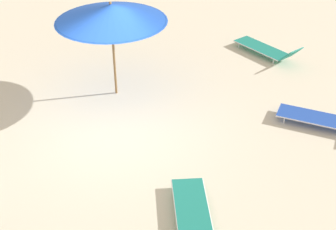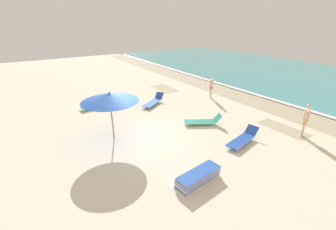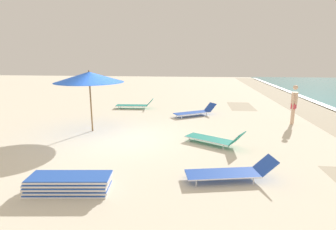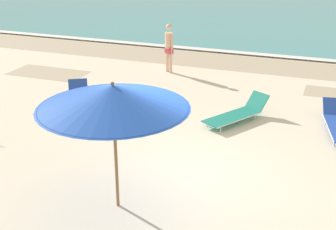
% 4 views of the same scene
% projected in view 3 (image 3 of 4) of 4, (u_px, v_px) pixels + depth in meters
% --- Properties ---
extents(ground_plane, '(60.00, 60.00, 0.16)m').
position_uv_depth(ground_plane, '(119.00, 140.00, 9.93)').
color(ground_plane, beige).
extents(beach_umbrella, '(2.72, 2.72, 2.48)m').
position_uv_depth(beach_umbrella, '(89.00, 77.00, 10.32)').
color(beach_umbrella, olive).
rests_on(beach_umbrella, ground_plane).
extents(lounger_stack, '(0.82, 1.96, 0.41)m').
position_uv_depth(lounger_stack, '(69.00, 184.00, 5.89)').
color(lounger_stack, blue).
rests_on(lounger_stack, ground_plane).
extents(sun_lounger_under_umbrella, '(1.57, 2.08, 0.61)m').
position_uv_depth(sun_lounger_under_umbrella, '(215.00, 139.00, 9.06)').
color(sun_lounger_under_umbrella, '#1E8475').
rests_on(sun_lounger_under_umbrella, ground_plane).
extents(sun_lounger_beside_umbrella, '(0.74, 2.23, 0.59)m').
position_uv_depth(sun_lounger_beside_umbrella, '(135.00, 105.00, 15.39)').
color(sun_lounger_beside_umbrella, '#1E8475').
rests_on(sun_lounger_beside_umbrella, ground_plane).
extents(sun_lounger_near_water_left, '(1.03, 2.29, 0.55)m').
position_uv_depth(sun_lounger_near_water_left, '(231.00, 172.00, 6.50)').
color(sun_lounger_near_water_left, blue).
rests_on(sun_lounger_near_water_left, ground_plane).
extents(sun_lounger_near_water_right, '(1.71, 2.25, 0.58)m').
position_uv_depth(sun_lounger_near_water_right, '(196.00, 112.00, 13.51)').
color(sun_lounger_near_water_right, blue).
rests_on(sun_lounger_near_water_right, ground_plane).
extents(beachgoer_strolling_adult, '(0.39, 0.32, 1.76)m').
position_uv_depth(beachgoer_strolling_adult, '(294.00, 102.00, 11.74)').
color(beachgoer_strolling_adult, beige).
rests_on(beachgoer_strolling_adult, ground_plane).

